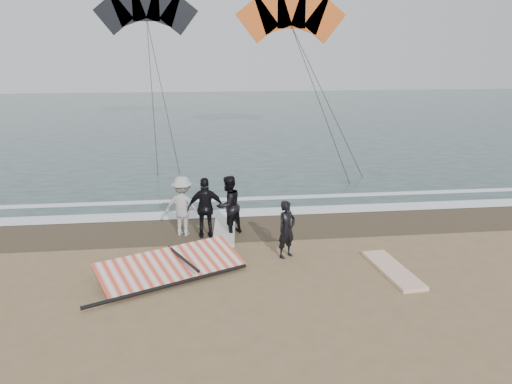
% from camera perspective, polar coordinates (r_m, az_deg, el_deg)
% --- Properties ---
extents(ground, '(120.00, 120.00, 0.00)m').
position_cam_1_polar(ground, '(12.38, 4.44, -10.87)').
color(ground, '#8C704C').
rests_on(ground, ground).
extents(sea, '(120.00, 54.00, 0.02)m').
position_cam_1_polar(sea, '(44.23, -4.01, 8.64)').
color(sea, '#233838').
rests_on(sea, ground).
extents(wet_sand, '(120.00, 2.80, 0.01)m').
position_cam_1_polar(wet_sand, '(16.46, 1.38, -3.85)').
color(wet_sand, '#4C3D2B').
rests_on(wet_sand, ground).
extents(foam_near, '(120.00, 0.90, 0.01)m').
position_cam_1_polar(foam_near, '(17.76, 0.73, -2.28)').
color(foam_near, white).
rests_on(foam_near, sea).
extents(foam_far, '(120.00, 0.45, 0.01)m').
position_cam_1_polar(foam_far, '(19.37, 0.06, -0.72)').
color(foam_far, white).
rests_on(foam_far, sea).
extents(man_main, '(0.71, 0.66, 1.63)m').
position_cam_1_polar(man_main, '(13.81, 3.52, -4.26)').
color(man_main, black).
rests_on(man_main, ground).
extents(board_white, '(0.90, 2.47, 0.10)m').
position_cam_1_polar(board_white, '(13.64, 15.35, -8.57)').
color(board_white, white).
rests_on(board_white, ground).
extents(board_cream, '(0.87, 2.52, 0.10)m').
position_cam_1_polar(board_cream, '(15.86, -3.65, -4.48)').
color(board_cream, beige).
rests_on(board_cream, ground).
extents(trio_cluster, '(2.67, 1.20, 1.90)m').
position_cam_1_polar(trio_cluster, '(15.42, -6.03, -1.64)').
color(trio_cluster, black).
rests_on(trio_cluster, ground).
extents(sail_rig, '(3.91, 3.15, 0.49)m').
position_cam_1_polar(sail_rig, '(13.21, -9.90, -8.36)').
color(sail_rig, black).
rests_on(sail_rig, ground).
extents(kite_red, '(7.03, 4.88, 11.81)m').
position_cam_1_polar(kite_red, '(30.16, 4.07, 19.01)').
color(kite_red, '#DA5619').
rests_on(kite_red, ground).
extents(kite_dark, '(7.68, 6.72, 15.27)m').
position_cam_1_polar(kite_dark, '(35.73, -12.42, 19.19)').
color(kite_dark, black).
rests_on(kite_dark, ground).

